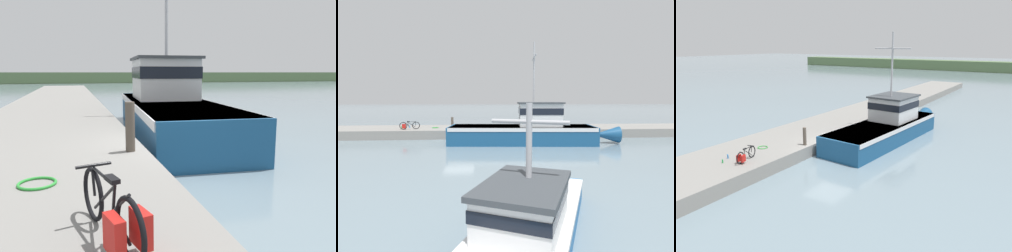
# 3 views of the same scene
# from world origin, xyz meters

# --- Properties ---
(ground_plane) EXTENTS (320.00, 320.00, 0.00)m
(ground_plane) POSITION_xyz_m (0.00, 0.00, 0.00)
(ground_plane) COLOR gray
(dock_pier) EXTENTS (5.27, 80.00, 0.80)m
(dock_pier) POSITION_xyz_m (-3.53, 0.00, 0.40)
(dock_pier) COLOR gray
(dock_pier) RESTS_ON ground_plane
(far_shoreline) EXTENTS (180.00, 5.00, 2.62)m
(far_shoreline) POSITION_xyz_m (30.00, 75.37, 1.31)
(far_shoreline) COLOR #567047
(far_shoreline) RESTS_ON ground_plane
(fishing_boat_main) EXTENTS (4.21, 13.73, 8.01)m
(fishing_boat_main) POSITION_xyz_m (1.53, 5.83, 1.19)
(fishing_boat_main) COLOR navy
(fishing_boat_main) RESTS_ON ground_plane
(bicycle_touring) EXTENTS (0.70, 1.74, 0.75)m
(bicycle_touring) POSITION_xyz_m (-2.19, -4.87, 1.14)
(bicycle_touring) COLOR black
(bicycle_touring) RESTS_ON dock_pier
(mooring_post) EXTENTS (0.22, 0.22, 1.16)m
(mooring_post) POSITION_xyz_m (-1.30, -0.70, 1.38)
(mooring_post) COLOR #51473D
(mooring_post) RESTS_ON dock_pier
(hose_coil) EXTENTS (0.63, 0.63, 0.05)m
(hose_coil) POSITION_xyz_m (-3.19, -2.58, 0.82)
(hose_coil) COLOR green
(hose_coil) RESTS_ON dock_pier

